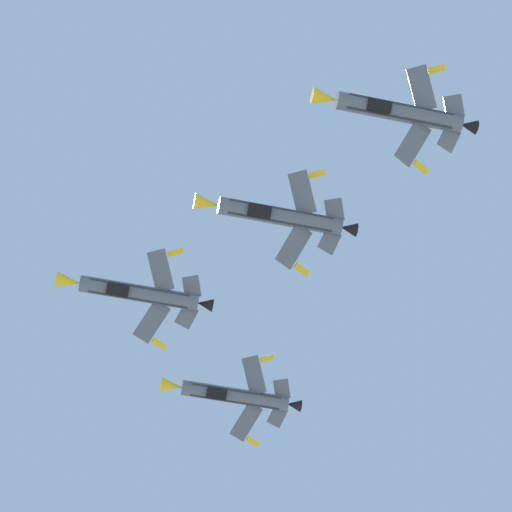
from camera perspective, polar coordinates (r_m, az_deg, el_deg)
name	(u,v)px	position (r m, az deg, el deg)	size (l,w,h in m)	color
fighter_jet_lead	(137,293)	(88.46, -7.86, -2.41)	(15.77, 9.05, 5.51)	#4C5666
fighter_jet_left_wing	(277,216)	(82.90, 1.42, 2.66)	(15.77, 8.57, 6.25)	#4C5666
fighter_jet_right_wing	(233,395)	(97.91, -1.55, -9.15)	(15.77, 8.87, 5.81)	#4C5666
fighter_jet_left_outer	(396,112)	(82.80, 9.22, 9.35)	(15.77, 8.81, 5.90)	#4C5666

